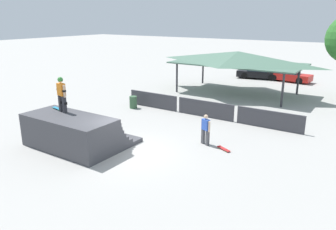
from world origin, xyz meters
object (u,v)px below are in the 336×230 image
object	(u,v)px
bystander_walking	(206,128)
parked_car_red	(289,75)
parked_car_black	(259,73)
trash_bin	(133,102)
skateboard_on_deck	(58,108)
skateboard_on_ground	(223,149)
skater_on_deck	(61,92)

from	to	relation	value
bystander_walking	parked_car_red	distance (m)	19.62
parked_car_black	parked_car_red	bearing A→B (deg)	-7.56
trash_bin	parked_car_black	xyz separation A→B (m)	(3.57, 16.17, 0.18)
bystander_walking	parked_car_red	size ratio (longest dim) A/B	0.37
skateboard_on_deck	skateboard_on_ground	size ratio (longest dim) A/B	1.08
skateboard_on_deck	parked_car_red	size ratio (longest dim) A/B	0.20
skateboard_on_deck	skateboard_on_ground	bearing A→B (deg)	35.12
skateboard_on_deck	bystander_walking	bearing A→B (deg)	39.32
trash_bin	skater_on_deck	bearing A→B (deg)	-79.25
trash_bin	parked_car_black	bearing A→B (deg)	77.54
skater_on_deck	parked_car_black	size ratio (longest dim) A/B	0.38
skateboard_on_ground	parked_car_red	distance (m)	19.84
skateboard_on_deck	parked_car_black	world-z (taller)	skateboard_on_deck
skater_on_deck	skateboard_on_deck	bearing A→B (deg)	175.22
bystander_walking	parked_car_red	bearing A→B (deg)	-65.79
trash_bin	parked_car_black	distance (m)	16.56
parked_car_red	bystander_walking	bearing A→B (deg)	-81.22
parked_car_red	trash_bin	bearing A→B (deg)	-105.64
skater_on_deck	skateboard_on_deck	world-z (taller)	skater_on_deck
trash_bin	parked_car_black	size ratio (longest dim) A/B	0.18
bystander_walking	skateboard_on_deck	bearing A→B (deg)	49.79
skater_on_deck	skateboard_on_deck	distance (m)	1.15
skateboard_on_ground	parked_car_red	xyz separation A→B (m)	(-1.87, 19.74, 0.54)
skateboard_on_ground	parked_car_red	world-z (taller)	parked_car_red
skater_on_deck	skateboard_on_deck	xyz separation A→B (m)	(-0.61, 0.16, -0.96)
bystander_walking	skateboard_on_ground	world-z (taller)	bystander_walking
skateboard_on_ground	skateboard_on_deck	bearing A→B (deg)	49.14
skater_on_deck	parked_car_red	distance (m)	23.98
skater_on_deck	trash_bin	size ratio (longest dim) A/B	2.08
parked_car_red	skateboard_on_deck	bearing A→B (deg)	-97.79
trash_bin	parked_car_red	size ratio (longest dim) A/B	0.20
skateboard_on_deck	trash_bin	bearing A→B (deg)	107.40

